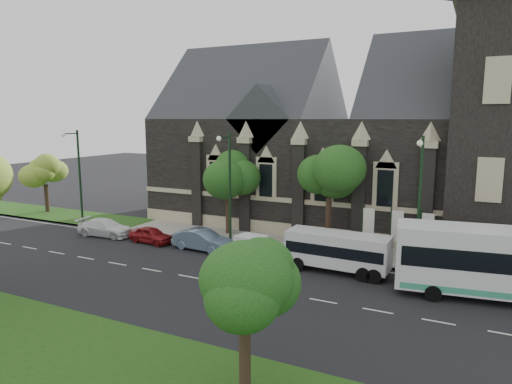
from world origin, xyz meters
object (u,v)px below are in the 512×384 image
Objects in this scene: street_lamp_near at (419,197)px; car_far_white at (105,228)px; tree_walk_far at (47,170)px; street_lamp_mid at (229,183)px; banner_flag_left at (366,226)px; street_lamp_far at (78,172)px; car_far_red at (151,235)px; tree_walk_left at (231,169)px; banner_flag_center at (395,229)px; sedan at (202,240)px; shuttle_bus at (338,250)px; tree_walk_right at (333,174)px; box_trailer at (252,245)px; tree_park_east at (251,273)px; banner_flag_right at (425,232)px.

street_lamp_near is 25.76m from car_far_white.
tree_walk_far is 1.25× the size of car_far_white.
street_lamp_near is 1.79× the size of car_far_white.
street_lamp_mid is 10.81m from banner_flag_left.
street_lamp_near is (37.82, -3.08, 0.49)m from tree_walk_far.
street_lamp_mid is at bearing -7.37° from tree_walk_far.
street_lamp_far is 2.31× the size of car_far_red.
street_lamp_far is at bearing -165.74° from tree_walk_left.
banner_flag_center reaches higher than sedan.
tree_walk_left reaches higher than shuttle_bus.
sedan is at bearing -94.60° from car_far_white.
tree_walk_right reaches higher than car_far_white.
shuttle_bus is (25.31, -1.92, -3.59)m from street_lamp_far.
box_trailer is (-11.15, -1.71, -4.18)m from street_lamp_near.
banner_flag_right is at bearing 77.35° from tree_park_east.
street_lamp_far reaches higher than banner_flag_right.
street_lamp_far reaches higher than sedan.
banner_flag_right is at bearing 7.60° from street_lamp_mid.
tree_walk_left reaches higher than tree_walk_far.
box_trailer is (4.64, -5.32, -4.80)m from tree_walk_left.
sedan reaches higher than car_far_white.
banner_flag_center is at bearing -71.98° from sedan.
tree_walk_far is 27.35m from box_trailer.
street_lamp_near reaches higher than banner_flag_center.
banner_flag_center is (28.29, 1.91, -2.73)m from street_lamp_far.
car_far_white is at bearing -170.59° from banner_flag_left.
tree_walk_left is at bearing 7.35° from sedan.
shuttle_bus is at bearing -88.02° from sedan.
tree_walk_far is at bearing 173.47° from shuttle_bus.
street_lamp_near is 3.34m from banner_flag_right.
banner_flag_center is 1.00× the size of banner_flag_right.
banner_flag_right reaches higher than box_trailer.
tree_walk_right is 1.24× the size of tree_walk_far.
shuttle_bus is at bearing -86.40° from car_far_red.
street_lamp_far is 2.84× the size of box_trailer.
car_far_white is (12.50, -4.76, -3.89)m from tree_walk_far.
tree_walk_right is 19.94m from car_far_white.
banner_flag_right is (2.00, 0.00, 0.00)m from banner_flag_center.
tree_walk_left reaches higher than car_far_red.
banner_flag_left is 0.79× the size of car_far_white.
box_trailer is at bearing -31.01° from street_lamp_mid.
banner_flag_center is at bearing 54.26° from shuttle_bus.
car_far_red is 4.97m from car_far_white.
tree_park_east is 30.90m from street_lamp_far.
car_far_red is at bearing -165.01° from street_lamp_mid.
tree_park_east is 1.57× the size of banner_flag_center.
street_lamp_far reaches higher than tree_walk_left.
tree_walk_left is 1.91× the size of banner_flag_left.
banner_flag_center is (2.00, 0.00, 0.00)m from banner_flag_left.
banner_flag_right is at bearing -13.60° from tree_walk_right.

